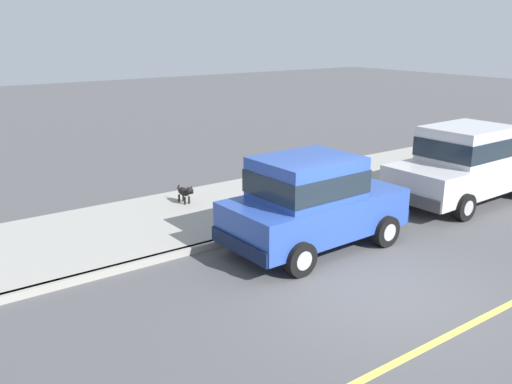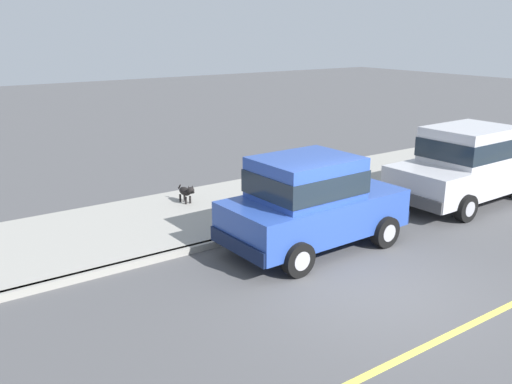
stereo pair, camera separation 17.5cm
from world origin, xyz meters
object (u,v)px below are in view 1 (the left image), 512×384
object	(u,v)px
car_silver_sedan	(466,163)
dog_black	(185,192)
car_blue_hatchback	(312,201)
fire_hydrant	(353,185)

from	to	relation	value
car_silver_sedan	dog_black	bearing A→B (deg)	-120.04
car_blue_hatchback	car_silver_sedan	world-z (taller)	car_silver_sedan
dog_black	fire_hydrant	xyz separation A→B (m)	(2.05, 3.64, 0.05)
dog_black	fire_hydrant	size ratio (longest dim) A/B	1.04
fire_hydrant	dog_black	bearing A→B (deg)	-119.34
car_blue_hatchback	dog_black	xyz separation A→B (m)	(-3.63, -0.85, -0.55)
car_blue_hatchback	fire_hydrant	distance (m)	3.24
fire_hydrant	car_blue_hatchback	bearing A→B (deg)	-60.47
car_blue_hatchback	car_silver_sedan	size ratio (longest dim) A/B	0.83
car_silver_sedan	dog_black	size ratio (longest dim) A/B	6.14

